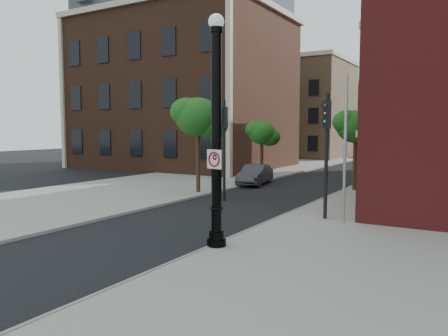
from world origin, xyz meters
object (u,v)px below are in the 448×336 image
Objects in this scene: parked_car at (255,175)px; traffic_signal_right at (326,135)px; lamppost at (216,143)px; traffic_signal_left at (224,134)px; no_parking_sign at (214,159)px.

traffic_signal_right is at bearing -59.24° from parked_car.
traffic_signal_right is (1.55, 5.70, 0.18)m from lamppost.
traffic_signal_left is 6.48m from traffic_signal_right.
traffic_signal_right reaches higher than parked_car.
traffic_signal_left is at bearing -86.65° from parked_car.
no_parking_sign is 9.35m from traffic_signal_left.
parked_car is at bearing 83.99° from traffic_signal_left.
traffic_signal_right is at bearing 74.78° from lamppost.
traffic_signal_right is (1.51, 5.87, 0.64)m from no_parking_sign.
traffic_signal_left is (1.55, -6.60, 2.78)m from parked_car.
no_parking_sign reaches higher than parked_car.
traffic_signal_right is (7.62, -8.88, 2.76)m from parked_car.
no_parking_sign is at bearing -77.40° from parked_car.
lamppost reaches higher than traffic_signal_left.
no_parking_sign is 16.10m from parked_car.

